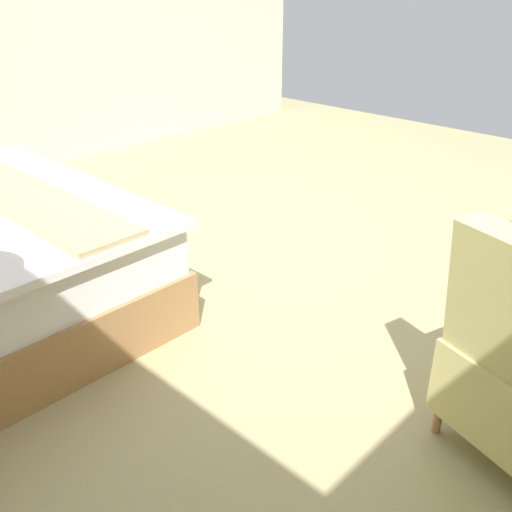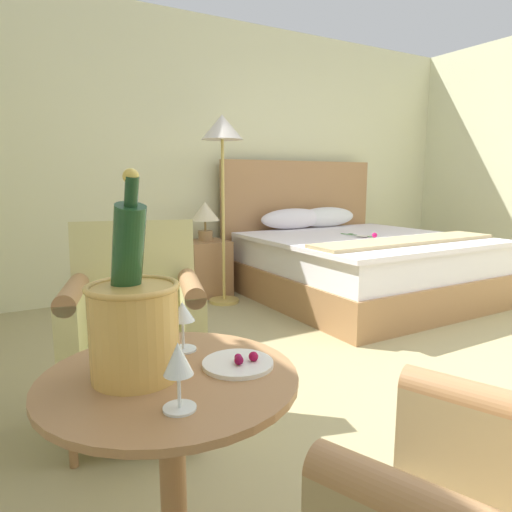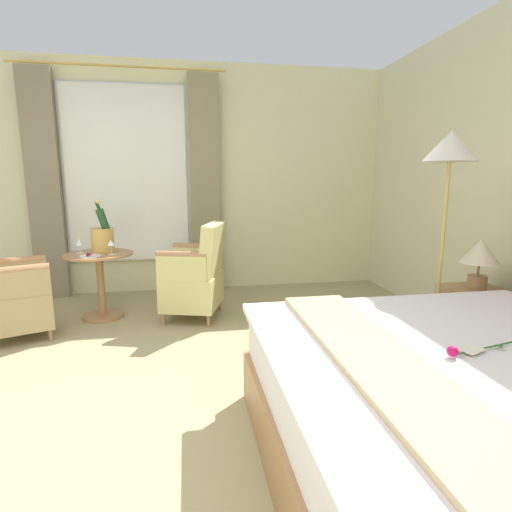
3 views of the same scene
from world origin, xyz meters
name	(u,v)px [view 1 (image 1 of 3)]	position (x,y,z in m)	size (l,w,h in m)	color
ground_plane	(291,253)	(0.00, 0.00, 0.00)	(7.83, 7.83, 0.00)	tan
wall_far_side	(39,10)	(3.00, 0.00, 1.38)	(0.12, 6.45, 2.76)	beige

